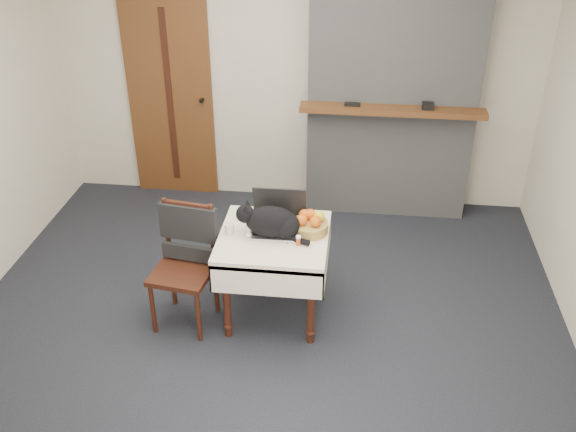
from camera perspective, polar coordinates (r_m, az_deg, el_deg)
name	(u,v)px	position (r m, az deg, el deg)	size (l,w,h in m)	color
ground	(265,319)	(4.92, -2.02, -9.16)	(4.50, 4.50, 0.00)	black
room_shell	(271,73)	(4.47, -1.54, 12.55)	(4.52, 4.01, 2.61)	beige
door	(170,97)	(6.37, -10.41, 10.33)	(0.82, 0.10, 2.00)	brown
chimney	(394,80)	(5.89, 9.36, 11.85)	(1.62, 0.48, 2.60)	gray
side_table	(274,248)	(4.64, -1.26, -2.87)	(0.78, 0.78, 0.70)	#38160F
laptop	(278,219)	(4.62, -0.88, -0.31)	(0.39, 0.34, 0.29)	#B7B7BC
cat	(272,222)	(4.51, -1.41, -0.56)	(0.54, 0.23, 0.26)	black
cream_jar	(229,229)	(4.59, -5.22, -1.15)	(0.07, 0.07, 0.08)	silver
pill_bottle	(298,240)	(4.45, 0.93, -2.18)	(0.04, 0.04, 0.07)	#B03F15
fruit_basket	(310,224)	(4.59, 1.95, -0.72)	(0.27, 0.27, 0.15)	#A98544
desk_clutter	(299,233)	(4.59, 1.02, -1.55)	(0.14, 0.02, 0.01)	black
chair	(186,248)	(4.68, -9.05, -2.82)	(0.48, 0.47, 0.93)	#38160F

